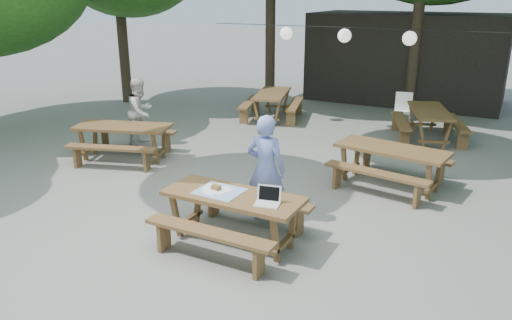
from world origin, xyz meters
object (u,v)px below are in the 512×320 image
at_px(main_picnic_table, 233,218).
at_px(picnic_table_nw, 124,142).
at_px(plastic_chair, 402,117).
at_px(second_person, 141,111).
at_px(woman, 266,169).

xyz_separation_m(main_picnic_table, picnic_table_nw, (-3.99, 2.18, 0.00)).
height_order(picnic_table_nw, plastic_chair, plastic_chair).
bearing_deg(second_person, picnic_table_nw, -163.20).
xyz_separation_m(main_picnic_table, plastic_chair, (0.73, 7.73, -0.13)).
bearing_deg(main_picnic_table, picnic_table_nw, 151.35).
relative_size(picnic_table_nw, plastic_chair, 2.56).
xyz_separation_m(picnic_table_nw, plastic_chair, (4.72, 5.55, -0.13)).
height_order(picnic_table_nw, second_person, second_person).
distance_m(woman, second_person, 5.07).
bearing_deg(second_person, main_picnic_table, -130.49).
bearing_deg(plastic_chair, woman, -106.34).
height_order(main_picnic_table, woman, woman).
bearing_deg(woman, plastic_chair, -98.50).
bearing_deg(woman, main_picnic_table, 82.27).
relative_size(woman, plastic_chair, 1.91).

